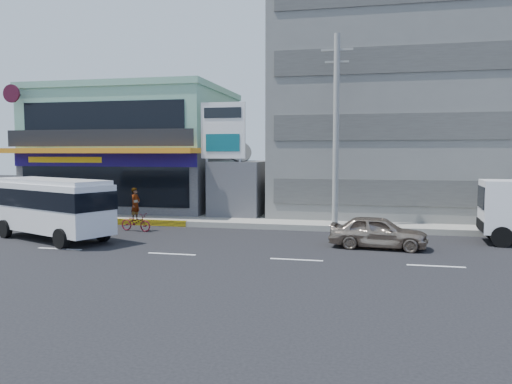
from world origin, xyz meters
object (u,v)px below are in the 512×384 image
minibus (52,204)px  motorcycle_rider (136,217)px  satellite_dish (239,160)px  utility_pole_near (336,131)px  billboard (223,137)px  concrete_building (406,106)px  sedan (378,232)px  shop_building (139,153)px

minibus → motorcycle_rider: minibus is taller
satellite_dish → utility_pole_near: utility_pole_near is taller
motorcycle_rider → billboard: bearing=49.7°
minibus → concrete_building: bearing=38.1°
concrete_building → utility_pole_near: 8.79m
satellite_dish → sedan: satellite_dish is taller
minibus → sedan: (14.70, 1.13, -0.99)m
utility_pole_near → sedan: 6.56m
shop_building → satellite_dish: 8.54m
concrete_building → sedan: bearing=-99.2°
sedan → utility_pole_near: bearing=29.8°
shop_building → motorcycle_rider: shop_building is taller
sedan → billboard: bearing=58.8°
billboard → utility_pole_near: 6.75m
shop_building → satellite_dish: (8.00, -2.95, -0.42)m
shop_building → concrete_building: 18.28m
satellite_dish → utility_pole_near: 7.17m
concrete_building → billboard: bearing=-151.1°
billboard → minibus: 10.05m
shop_building → minibus: size_ratio=1.76×
shop_building → utility_pole_near: utility_pole_near is taller
shop_building → billboard: 8.92m
utility_pole_near → motorcycle_rider: bearing=-166.9°
satellite_dish → sedan: (8.06, -7.94, -2.88)m
utility_pole_near → motorcycle_rider: (-10.00, -2.32, -4.41)m
utility_pole_near → shop_building: bearing=154.9°
utility_pole_near → concrete_building: bearing=62.2°
minibus → sedan: bearing=4.4°
billboard → shop_building: bearing=147.7°
shop_building → motorcycle_rider: size_ratio=5.53×
shop_building → sedan: size_ratio=3.05×
sedan → motorcycle_rider: motorcycle_rider is taller
minibus → satellite_dish: bearing=53.8°
motorcycle_rider → minibus: bearing=-130.0°
shop_building → minibus: shop_building is taller
utility_pole_near → sedan: utility_pole_near is taller
shop_building → sedan: 19.68m
billboard → concrete_building: bearing=28.9°
utility_pole_near → motorcycle_rider: utility_pole_near is taller
billboard → sedan: billboard is taller
concrete_building → sedan: concrete_building is taller
sedan → minibus: bearing=98.8°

